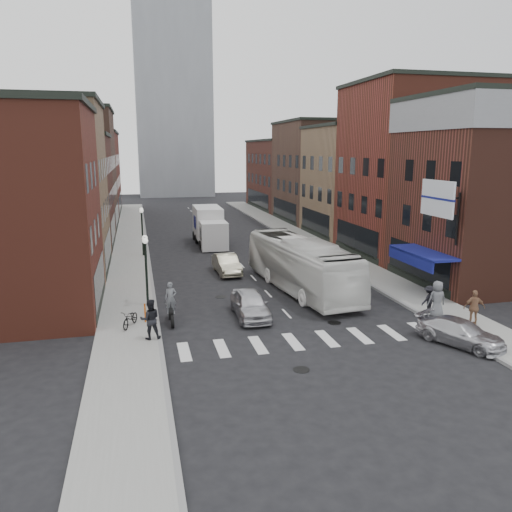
{
  "coord_description": "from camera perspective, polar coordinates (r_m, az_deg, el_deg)",
  "views": [
    {
      "loc": [
        -7.75,
        -24.08,
        8.86
      ],
      "look_at": [
        -0.76,
        5.07,
        2.44
      ],
      "focal_mm": 35.0,
      "sensor_mm": 36.0,
      "label": 1
    }
  ],
  "objects": [
    {
      "name": "awning_blue",
      "position": [
        31.99,
        18.25,
        0.23
      ],
      "size": [
        1.8,
        5.0,
        0.78
      ],
      "color": "navy",
      "rests_on": "ground"
    },
    {
      "name": "ped_right_a",
      "position": [
        28.67,
        19.14,
        -4.7
      ],
      "size": [
        1.09,
        0.78,
        1.52
      ],
      "primitive_type": "imported",
      "rotation": [
        0.0,
        0.0,
        3.47
      ],
      "color": "black",
      "rests_on": "sidewalk_right"
    },
    {
      "name": "streetlamp_far",
      "position": [
        42.5,
        -12.91,
        3.73
      ],
      "size": [
        0.32,
        1.22,
        4.11
      ],
      "color": "black",
      "rests_on": "ground"
    },
    {
      "name": "bldg_right_far_a",
      "position": [
        63.36,
        7.67,
        9.53
      ],
      "size": [
        10.3,
        12.2,
        12.3
      ],
      "color": "#503328",
      "rests_on": "ground"
    },
    {
      "name": "streetlamp_near",
      "position": [
        28.7,
        -12.49,
        -0.17
      ],
      "size": [
        0.32,
        1.22,
        4.11
      ],
      "color": "black",
      "rests_on": "ground"
    },
    {
      "name": "sedan_left_near",
      "position": [
        26.9,
        -0.68,
        -5.52
      ],
      "size": [
        1.77,
        4.26,
        1.44
      ],
      "primitive_type": "imported",
      "rotation": [
        0.0,
        0.0,
        -0.01
      ],
      "color": "silver",
      "rests_on": "ground"
    },
    {
      "name": "bldg_left_far_a",
      "position": [
        59.56,
        -20.74,
        9.19
      ],
      "size": [
        10.3,
        12.2,
        13.3
      ],
      "color": "#503328",
      "rests_on": "ground"
    },
    {
      "name": "box_truck",
      "position": [
        47.28,
        -5.35,
        3.34
      ],
      "size": [
        2.58,
        8.05,
        3.48
      ],
      "rotation": [
        0.0,
        0.0,
        -0.03
      ],
      "color": "silver",
      "rests_on": "ground"
    },
    {
      "name": "ped_right_c",
      "position": [
        28.01,
        19.99,
        -4.67
      ],
      "size": [
        1.01,
        0.69,
        1.98
      ],
      "primitive_type": "imported",
      "rotation": [
        0.0,
        0.0,
        3.07
      ],
      "color": "slate",
      "rests_on": "sidewalk_right"
    },
    {
      "name": "bldg_right_mid_a",
      "position": [
        44.38,
        17.59,
        9.32
      ],
      "size": [
        10.3,
        10.2,
        14.3
      ],
      "color": "maroon",
      "rests_on": "ground"
    },
    {
      "name": "bldg_right_far_b",
      "position": [
        76.62,
        3.85,
        9.28
      ],
      "size": [
        10.3,
        16.2,
        10.3
      ],
      "color": "#4D251B",
      "rests_on": "ground"
    },
    {
      "name": "ped_left_solo",
      "position": [
        23.94,
        -12.01,
        -7.07
      ],
      "size": [
        0.96,
        0.58,
        1.93
      ],
      "primitive_type": "imported",
      "rotation": [
        0.0,
        0.0,
        3.18
      ],
      "color": "black",
      "rests_on": "sidewalk_left"
    },
    {
      "name": "motorcycle_rider",
      "position": [
        26.22,
        -9.7,
        -5.46
      ],
      "size": [
        0.63,
        2.18,
        2.22
      ],
      "rotation": [
        0.0,
        0.0,
        -0.07
      ],
      "color": "black",
      "rests_on": "ground"
    },
    {
      "name": "bldg_left_far_b",
      "position": [
        73.5,
        -19.37,
        8.91
      ],
      "size": [
        10.3,
        16.2,
        11.3
      ],
      "color": "maroon",
      "rests_on": "ground"
    },
    {
      "name": "billboard_sign",
      "position": [
        29.64,
        20.16,
        6.07
      ],
      "size": [
        1.52,
        3.0,
        3.7
      ],
      "color": "black",
      "rests_on": "ground"
    },
    {
      "name": "sidewalk_right",
      "position": [
        49.64,
        5.85,
        1.83
      ],
      "size": [
        3.0,
        74.0,
        0.15
      ],
      "primitive_type": "cube",
      "color": "gray",
      "rests_on": "ground"
    },
    {
      "name": "bldg_right_corner",
      "position": [
        36.62,
        25.14,
        6.71
      ],
      "size": [
        10.3,
        9.2,
        12.3
      ],
      "color": "#4D251B",
      "rests_on": "ground"
    },
    {
      "name": "ped_right_b",
      "position": [
        27.54,
        23.67,
        -5.42
      ],
      "size": [
        1.17,
        0.8,
        1.82
      ],
      "primitive_type": "imported",
      "rotation": [
        0.0,
        0.0,
        2.87
      ],
      "color": "#91664A",
      "rests_on": "sidewalk_right"
    },
    {
      "name": "sedan_left_far",
      "position": [
        36.27,
        -3.38,
        -0.94
      ],
      "size": [
        1.62,
        4.29,
        1.4
      ],
      "primitive_type": "imported",
      "rotation": [
        0.0,
        0.0,
        0.03
      ],
      "color": "#B1AB90",
      "rests_on": "ground"
    },
    {
      "name": "bldg_left_mid_b",
      "position": [
        48.76,
        -22.15,
        6.84
      ],
      "size": [
        10.3,
        10.2,
        10.3
      ],
      "color": "#4D251B",
      "rests_on": "ground"
    },
    {
      "name": "bldg_right_mid_b",
      "position": [
        53.28,
        11.94,
        8.38
      ],
      "size": [
        10.3,
        10.2,
        11.3
      ],
      "color": "#977653",
      "rests_on": "ground"
    },
    {
      "name": "curb_right",
      "position": [
        49.18,
        4.2,
        1.67
      ],
      "size": [
        0.2,
        74.0,
        0.16
      ],
      "primitive_type": "cube",
      "color": "gray",
      "rests_on": "ground"
    },
    {
      "name": "curb_car",
      "position": [
        25.1,
        22.32,
        -8.1
      ],
      "size": [
        3.33,
        4.38,
        1.18
      ],
      "primitive_type": "imported",
      "rotation": [
        0.0,
        0.0,
        0.47
      ],
      "color": "silver",
      "rests_on": "ground"
    },
    {
      "name": "ground",
      "position": [
        26.8,
        4.15,
        -7.26
      ],
      "size": [
        160.0,
        160.0,
        0.0
      ],
      "primitive_type": "plane",
      "color": "black",
      "rests_on": "ground"
    },
    {
      "name": "sidewalk_left",
      "position": [
        46.91,
        -14.16,
        0.92
      ],
      "size": [
        3.0,
        74.0,
        0.15
      ],
      "primitive_type": "cube",
      "color": "gray",
      "rests_on": "ground"
    },
    {
      "name": "bldg_left_mid_a",
      "position": [
        38.85,
        -24.39,
        7.02
      ],
      "size": [
        10.3,
        10.2,
        12.3
      ],
      "color": "#977653",
      "rests_on": "ground"
    },
    {
      "name": "transit_bus",
      "position": [
        31.87,
        5.11,
        -1.0
      ],
      "size": [
        4.14,
        12.26,
        3.35
      ],
      "primitive_type": "imported",
      "rotation": [
        0.0,
        0.0,
        0.11
      ],
      "color": "white",
      "rests_on": "ground"
    },
    {
      "name": "parked_bicycle",
      "position": [
        25.92,
        -14.16,
        -6.92
      ],
      "size": [
        1.18,
        1.74,
        0.87
      ],
      "primitive_type": "imported",
      "rotation": [
        0.0,
        0.0,
        -0.4
      ],
      "color": "black",
      "rests_on": "sidewalk_left"
    },
    {
      "name": "curb_left",
      "position": [
        46.93,
        -12.32,
        0.92
      ],
      "size": [
        0.2,
        74.0,
        0.16
      ],
      "primitive_type": "cube",
      "color": "gray",
      "rests_on": "ground"
    },
    {
      "name": "distant_tower",
      "position": [
        103.63,
        -9.67,
        20.88
      ],
      "size": [
        14.0,
        14.0,
        50.0
      ],
      "primitive_type": "cube",
      "color": "#9399A0",
      "rests_on": "ground"
    },
    {
      "name": "crosswalk_stripes",
      "position": [
        24.14,
        6.32,
        -9.53
      ],
      "size": [
        12.0,
        2.2,
        0.01
      ],
      "primitive_type": "cube",
      "color": "silver",
      "rests_on": "ground"
    },
    {
      "name": "bike_rack",
      "position": [
        26.7,
        -12.56,
        -6.35
      ],
      "size": [
        0.08,
        0.68,
        0.8
      ],
      "color": "#D8590C",
      "rests_on": "sidewalk_left"
    }
  ]
}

